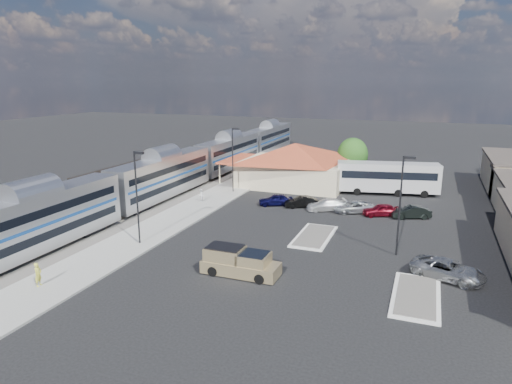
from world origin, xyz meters
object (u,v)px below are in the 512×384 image
(station_depot, at_px, (294,164))
(suv, at_px, (448,270))
(pickup_truck, at_px, (241,263))
(coach_bus, at_px, (388,176))

(station_depot, bearing_deg, suv, -53.32)
(pickup_truck, bearing_deg, station_depot, 9.27)
(pickup_truck, distance_m, coach_bus, 32.83)
(suv, height_order, coach_bus, coach_bus)
(pickup_truck, xyz_separation_m, coach_bus, (8.34, 31.72, 1.46))
(station_depot, bearing_deg, pickup_truck, -80.99)
(station_depot, distance_m, coach_bus, 13.64)
(coach_bus, bearing_deg, pickup_truck, 153.43)
(pickup_truck, distance_m, suv, 16.32)
(station_depot, relative_size, coach_bus, 1.33)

